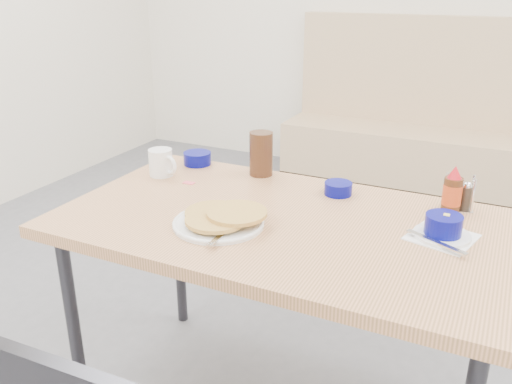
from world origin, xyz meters
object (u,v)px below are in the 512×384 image
at_px(dining_table, 282,236).
at_px(butter_bowl, 338,189).
at_px(booth_bench, 418,141).
at_px(syrup_bottle, 452,192).
at_px(condiment_caddy, 459,198).
at_px(amber_tumbler, 261,154).
at_px(coffee_mug, 162,162).
at_px(creamer_bowl, 197,158).
at_px(grits_setting, 443,228).
at_px(pancake_plate, 220,219).

distance_m(dining_table, butter_bowl, 0.30).
distance_m(booth_bench, syrup_bottle, 2.35).
xyz_separation_m(booth_bench, condiment_caddy, (0.48, -2.22, 0.45)).
xyz_separation_m(amber_tumbler, syrup_bottle, (0.70, -0.06, -0.02)).
xyz_separation_m(coffee_mug, creamer_bowl, (0.05, 0.17, -0.03)).
height_order(coffee_mug, syrup_bottle, syrup_bottle).
bearing_deg(amber_tumbler, dining_table, -55.32).
bearing_deg(butter_bowl, syrup_bottle, 1.46).
xyz_separation_m(booth_bench, grits_setting, (0.47, -2.46, 0.44)).
relative_size(booth_bench, syrup_bottle, 12.18).
bearing_deg(coffee_mug, butter_bowl, 9.02).
bearing_deg(butter_bowl, dining_table, -108.91).
relative_size(pancake_plate, grits_setting, 1.33).
relative_size(dining_table, coffee_mug, 10.71).
distance_m(dining_table, grits_setting, 0.48).
bearing_deg(coffee_mug, creamer_bowl, 73.74).
xyz_separation_m(dining_table, syrup_bottle, (0.46, 0.28, 0.13)).
height_order(booth_bench, syrup_bottle, booth_bench).
bearing_deg(amber_tumbler, syrup_bottle, -4.78).
bearing_deg(condiment_caddy, booth_bench, 91.57).
distance_m(dining_table, condiment_caddy, 0.58).
xyz_separation_m(pancake_plate, syrup_bottle, (0.61, 0.41, 0.05)).
bearing_deg(syrup_bottle, coffee_mug, -173.67).
height_order(grits_setting, butter_bowl, grits_setting).
relative_size(pancake_plate, butter_bowl, 3.08).
bearing_deg(booth_bench, pancake_plate, -93.24).
bearing_deg(butter_bowl, grits_setting, -27.64).
bearing_deg(grits_setting, dining_table, -170.88).
relative_size(booth_bench, condiment_caddy, 16.55).
relative_size(booth_bench, grits_setting, 8.55).
xyz_separation_m(grits_setting, condiment_caddy, (0.01, 0.24, 0.01)).
bearing_deg(syrup_bottle, dining_table, -148.77).
bearing_deg(booth_bench, condiment_caddy, -77.73).
relative_size(amber_tumbler, syrup_bottle, 1.07).
bearing_deg(pancake_plate, creamer_bowl, 128.30).
xyz_separation_m(coffee_mug, syrup_bottle, (1.03, 0.11, 0.02)).
distance_m(coffee_mug, amber_tumbler, 0.38).
bearing_deg(creamer_bowl, coffee_mug, -106.26).
height_order(booth_bench, butter_bowl, booth_bench).
distance_m(coffee_mug, condiment_caddy, 1.06).
distance_m(coffee_mug, syrup_bottle, 1.04).
height_order(booth_bench, dining_table, booth_bench).
distance_m(booth_bench, coffee_mug, 2.48).
height_order(grits_setting, amber_tumbler, amber_tumbler).
relative_size(grits_setting, condiment_caddy, 1.94).
bearing_deg(coffee_mug, pancake_plate, -35.00).
bearing_deg(amber_tumbler, condiment_caddy, -2.10).
bearing_deg(grits_setting, creamer_bowl, 165.00).
distance_m(dining_table, amber_tumbler, 0.44).
xyz_separation_m(grits_setting, creamer_bowl, (-0.99, 0.26, -0.01)).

